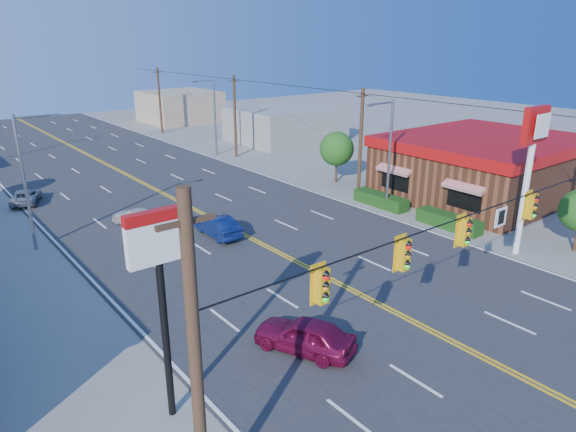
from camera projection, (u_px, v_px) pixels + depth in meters
ground at (466, 350)px, 20.73m from camera, size 160.00×160.00×0.00m
road at (214, 220)px, 35.55m from camera, size 20.00×120.00×0.06m
signal_span at (479, 239)px, 19.05m from camera, size 24.32×0.34×9.00m
kfc at (483, 166)px, 40.49m from camera, size 16.30×12.40×4.70m
kfc_pylon at (531, 151)px, 28.14m from camera, size 2.20×0.36×8.50m
pizza_hut_sign at (160, 274)px, 15.55m from camera, size 1.90×0.30×6.85m
streetlight_se at (388, 150)px, 35.94m from camera, size 2.55×0.25×8.00m
streetlight_ne at (213, 113)px, 53.73m from camera, size 2.55×0.25×8.00m
streetlight_sw at (27, 176)px, 29.24m from camera, size 2.55×0.25×8.00m
utility_pole_near at (361, 143)px, 39.83m from camera, size 0.28×0.28×8.40m
utility_pole_mid at (235, 117)px, 53.18m from camera, size 0.28×0.28×8.40m
utility_pole_far at (160, 101)px, 66.52m from camera, size 0.28×0.28×8.40m
tree_kfc_rear at (337, 149)px, 43.97m from camera, size 2.94×2.94×4.41m
bld_east_mid at (286, 124)px, 62.60m from camera, size 12.00×10.00×4.00m
bld_east_far at (180, 106)px, 77.09m from camera, size 10.00×10.00×4.40m
car_magenta at (304, 336)px, 20.43m from camera, size 3.21×4.45×1.41m
car_blue at (218, 227)px, 32.39m from camera, size 1.53×4.05×1.32m
car_white at (136, 218)px, 34.28m from camera, size 2.60×4.23×1.14m
car_silver at (26, 197)px, 38.87m from camera, size 3.10×4.22×1.07m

